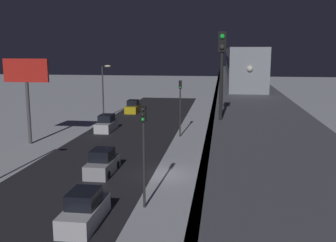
{
  "coord_description": "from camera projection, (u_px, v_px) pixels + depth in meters",
  "views": [
    {
      "loc": [
        -4.62,
        29.46,
        9.76
      ],
      "look_at": [
        1.36,
        -13.4,
        1.9
      ],
      "focal_mm": 41.88,
      "sensor_mm": 36.0,
      "label": 1
    }
  ],
  "objects": [
    {
      "name": "elevated_railway",
      "position": [
        247.0,
        106.0,
        29.19
      ],
      "size": [
        5.0,
        100.49,
        6.57
      ],
      "color": "slate",
      "rests_on": "ground_plane"
    },
    {
      "name": "ground_plane",
      "position": [
        162.0,
        175.0,
        31.08
      ],
      "size": [
        240.0,
        240.0,
        0.0
      ],
      "primitive_type": "plane",
      "color": "silver"
    },
    {
      "name": "sedan_yellow",
      "position": [
        133.0,
        107.0,
        62.08
      ],
      "size": [
        1.8,
        4.29,
        1.97
      ],
      "color": "gold",
      "rests_on": "ground_plane"
    },
    {
      "name": "street_lamp_far",
      "position": [
        104.0,
        85.0,
        56.24
      ],
      "size": [
        1.35,
        0.44,
        7.65
      ],
      "color": "#38383D",
      "rests_on": "ground_plane"
    },
    {
      "name": "rail_signal",
      "position": [
        222.0,
        60.0,
        17.62
      ],
      "size": [
        0.36,
        0.41,
        4.0
      ],
      "color": "black",
      "rests_on": "elevated_railway"
    },
    {
      "name": "commercial_billboard",
      "position": [
        26.0,
        79.0,
        40.18
      ],
      "size": [
        4.8,
        0.36,
        8.9
      ],
      "color": "#4C4C51",
      "rests_on": "ground_plane"
    },
    {
      "name": "avenue_asphalt",
      "position": [
        87.0,
        171.0,
        31.92
      ],
      "size": [
        11.0,
        100.49,
        0.01
      ],
      "primitive_type": "cube",
      "color": "#28282D",
      "rests_on": "ground_plane"
    },
    {
      "name": "traffic_light_near",
      "position": [
        144.0,
        142.0,
        23.88
      ],
      "size": [
        0.32,
        0.44,
        6.4
      ],
      "color": "#2D2D2D",
      "rests_on": "ground_plane"
    },
    {
      "name": "subway_train",
      "position": [
        240.0,
        62.0,
        46.0
      ],
      "size": [
        2.94,
        36.87,
        3.4
      ],
      "color": "#999EA8",
      "rests_on": "elevated_railway"
    },
    {
      "name": "sedan_white",
      "position": [
        107.0,
        124.0,
        48.03
      ],
      "size": [
        1.8,
        4.61,
        1.97
      ],
      "color": "silver",
      "rests_on": "ground_plane"
    },
    {
      "name": "sedan_white_2",
      "position": [
        84.0,
        211.0,
        22.17
      ],
      "size": [
        1.8,
        4.38,
        1.97
      ],
      "rotation": [
        0.0,
        0.0,
        3.14
      ],
      "color": "silver",
      "rests_on": "ground_plane"
    },
    {
      "name": "traffic_light_mid",
      "position": [
        180.0,
        100.0,
        44.05
      ],
      "size": [
        0.32,
        0.44,
        6.4
      ],
      "color": "#2D2D2D",
      "rests_on": "ground_plane"
    },
    {
      "name": "sedan_silver",
      "position": [
        102.0,
        164.0,
        31.35
      ],
      "size": [
        1.91,
        4.37,
        1.97
      ],
      "rotation": [
        0.0,
        0.0,
        3.14
      ],
      "color": "#B2B2B7",
      "rests_on": "ground_plane"
    }
  ]
}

